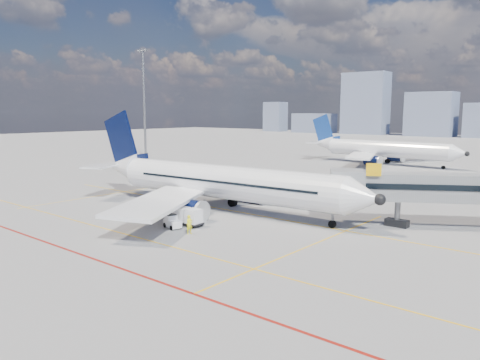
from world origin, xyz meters
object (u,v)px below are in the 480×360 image
object	(u,v)px
baggage_tug	(172,222)
cargo_dolly	(187,216)
second_aircraft	(380,149)
belt_loader	(167,200)
main_aircraft	(214,181)
ramp_worker	(189,225)

from	to	relation	value
baggage_tug	cargo_dolly	xyz separation A→B (m)	(0.40, 1.65, 0.33)
second_aircraft	cargo_dolly	distance (m)	64.93
second_aircraft	cargo_dolly	bearing A→B (deg)	-78.25
cargo_dolly	belt_loader	distance (m)	11.23
second_aircraft	belt_loader	xyz separation A→B (m)	(-1.60, -58.63, -2.68)
main_aircraft	belt_loader	xyz separation A→B (m)	(-6.35, -1.63, -2.68)
second_aircraft	belt_loader	world-z (taller)	second_aircraft
main_aircraft	cargo_dolly	bearing A→B (deg)	-69.28
main_aircraft	second_aircraft	distance (m)	57.20
main_aircraft	baggage_tug	xyz separation A→B (m)	(2.88, -9.04, -2.60)
belt_loader	ramp_worker	size ratio (longest dim) A/B	2.95
second_aircraft	ramp_worker	xyz separation A→B (m)	(10.49, -66.52, -2.34)
ramp_worker	cargo_dolly	bearing A→B (deg)	59.92
second_aircraft	cargo_dolly	size ratio (longest dim) A/B	10.99
ramp_worker	main_aircraft	bearing A→B (deg)	41.80
main_aircraft	belt_loader	size ratio (longest dim) A/B	7.49
belt_loader	main_aircraft	bearing A→B (deg)	12.07
second_aircraft	baggage_tug	xyz separation A→B (m)	(7.63, -66.04, -2.60)
cargo_dolly	ramp_worker	world-z (taller)	ramp_worker
second_aircraft	belt_loader	bearing A→B (deg)	-86.93
second_aircraft	ramp_worker	world-z (taller)	second_aircraft
baggage_tug	cargo_dolly	size ratio (longest dim) A/B	0.64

